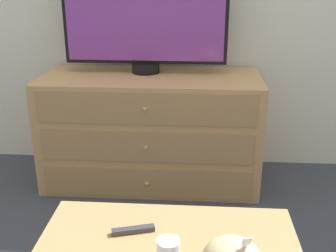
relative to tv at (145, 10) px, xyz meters
name	(u,v)px	position (x,y,z in m)	size (l,w,h in m)	color
ground_plane	(157,159)	(0.04, 0.20, -1.01)	(12.00, 12.00, 0.00)	#383D47
dresser	(151,130)	(0.03, -0.09, -0.68)	(1.25, 0.54, 0.65)	tan
tv	(145,10)	(0.00, 0.00, 0.00)	(0.93, 0.16, 0.69)	black
remote_control	(133,230)	(0.10, -1.23, -0.59)	(0.14, 0.06, 0.02)	#38383D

